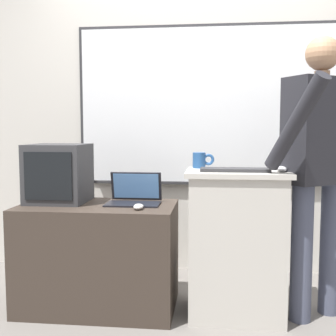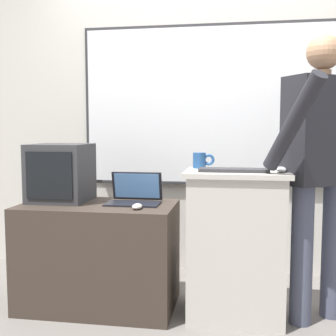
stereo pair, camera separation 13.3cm
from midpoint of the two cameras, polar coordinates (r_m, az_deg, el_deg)
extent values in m
cube|color=beige|center=(3.53, 2.76, 10.12)|extent=(6.40, 0.12, 2.94)
cube|color=#2D2D30|center=(3.44, 6.15, 8.42)|extent=(2.34, 0.02, 1.29)
cube|color=white|center=(3.44, 6.15, 8.42)|extent=(2.29, 0.02, 1.24)
cube|color=#2D2D30|center=(3.45, 6.05, -2.10)|extent=(2.06, 0.04, 0.02)
cube|color=#BCB7AD|center=(2.70, 7.83, -10.46)|extent=(0.58, 0.40, 0.89)
cube|color=#BCB7AD|center=(2.61, 7.95, -0.68)|extent=(0.63, 0.44, 0.03)
cube|color=#382D26|center=(2.87, -10.75, -11.65)|extent=(1.01, 0.55, 0.69)
cylinder|color=#474C60|center=(2.71, 16.28, -11.01)|extent=(0.13, 0.13, 0.85)
cylinder|color=#474C60|center=(2.88, 19.88, -10.17)|extent=(0.13, 0.13, 0.85)
cube|color=#232328|center=(2.69, 18.59, 4.77)|extent=(0.49, 0.42, 0.63)
cylinder|color=tan|center=(2.71, 18.81, 11.91)|extent=(0.09, 0.09, 0.04)
sphere|color=tan|center=(2.73, 18.88, 14.45)|extent=(0.20, 0.20, 0.20)
cylinder|color=#232328|center=(2.34, 15.32, 5.80)|extent=(0.31, 0.41, 0.53)
cube|color=black|center=(2.74, -6.18, -4.88)|extent=(0.35, 0.20, 0.01)
cube|color=black|center=(2.84, -5.66, -2.46)|extent=(0.34, 0.06, 0.19)
cube|color=#598CCC|center=(2.84, -5.70, -2.44)|extent=(0.31, 0.04, 0.17)
cube|color=#2D2D30|center=(2.55, 7.58, -0.24)|extent=(0.41, 0.14, 0.02)
ellipsoid|color=silver|center=(2.58, -5.50, -5.24)|extent=(0.06, 0.10, 0.03)
ellipsoid|color=#BCBCC1|center=(2.58, 13.71, -0.13)|extent=(0.06, 0.10, 0.03)
cube|color=#333335|center=(2.93, -15.84, -0.68)|extent=(0.38, 0.37, 0.39)
cube|color=black|center=(2.75, -17.30, -1.07)|extent=(0.31, 0.01, 0.30)
cylinder|color=#234C84|center=(2.75, 2.85, 1.05)|extent=(0.08, 0.08, 0.10)
torus|color=#234C84|center=(2.75, 4.12, 1.14)|extent=(0.08, 0.02, 0.08)
camera|label=1|loc=(0.07, -91.40, -0.13)|focal=45.00mm
camera|label=2|loc=(0.07, 88.60, 0.13)|focal=45.00mm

